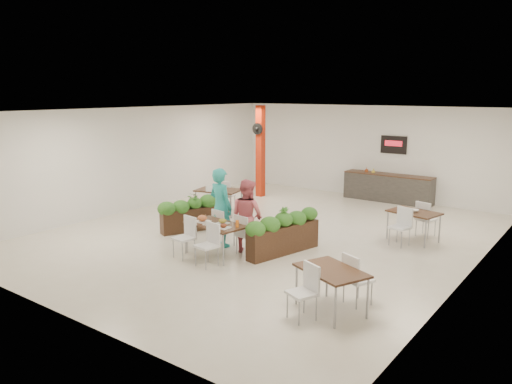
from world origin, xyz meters
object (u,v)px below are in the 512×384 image
service_counter (388,187)px  planter_right (284,232)px  side_table_b (414,216)px  side_table_c (331,276)px  planter_left (195,212)px  main_table (215,229)px  red_column (260,150)px  side_table_a (219,193)px  diner_woman (247,216)px  diner_man (221,207)px

service_counter → planter_right: (0.21, -6.76, 0.02)m
side_table_b → side_table_c: size_ratio=1.01×
planter_left → main_table: bearing=-34.8°
red_column → planter_left: 4.95m
planter_right → side_table_b: 3.45m
planter_left → side_table_c: bearing=-23.7°
planter_right → red_column: bearing=130.7°
red_column → planter_right: size_ratio=1.56×
red_column → side_table_a: 3.07m
diner_woman → side_table_c: bearing=159.4°
planter_left → service_counter: bearing=66.9°
diner_woman → side_table_a: 3.82m
diner_man → side_table_c: bearing=164.7°
planter_right → service_counter: bearing=91.8°
service_counter → diner_woman: bearing=-94.4°
planter_right → planter_left: bearing=175.6°
diner_woman → side_table_a: diner_woman is taller
planter_right → side_table_b: (2.06, 2.76, 0.12)m
service_counter → main_table: (-0.95, -7.80, 0.14)m
diner_man → side_table_c: diner_man is taller
side_table_b → service_counter: bearing=131.8°
red_column → side_table_c: 9.64m
diner_woman → planter_left: diner_woman is taller
service_counter → diner_woman: service_counter is taller
main_table → side_table_b: bearing=49.8°
diner_man → side_table_b: diner_man is taller
main_table → side_table_c: same height
diner_woman → planter_right: size_ratio=0.84×
main_table → side_table_c: 3.66m
service_counter → diner_man: size_ratio=1.58×
service_counter → planter_left: service_counter is taller
diner_man → diner_woman: diner_man is taller
main_table → diner_woman: 0.80m
main_table → side_table_b: (3.22, 3.80, -0.01)m
service_counter → side_table_c: (2.55, -8.87, 0.13)m
planter_left → side_table_c: size_ratio=1.12×
diner_woman → side_table_c: (3.09, -1.72, -0.23)m
main_table → side_table_a: bearing=129.5°
side_table_a → side_table_b: size_ratio=1.00×
red_column → side_table_a: (0.51, -2.86, -1.01)m
diner_man → side_table_b: bearing=-130.4°
service_counter → diner_man: bearing=-100.7°
planter_left → side_table_b: 5.65m
side_table_c → diner_woman: bearing=174.4°
side_table_a → side_table_c: 7.33m
service_counter → diner_woman: (-0.54, -7.15, 0.37)m
service_counter → main_table: size_ratio=1.68×
main_table → planter_right: bearing=41.8°
planter_right → side_table_a: size_ratio=1.23×
red_column → side_table_a: size_ratio=1.91×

